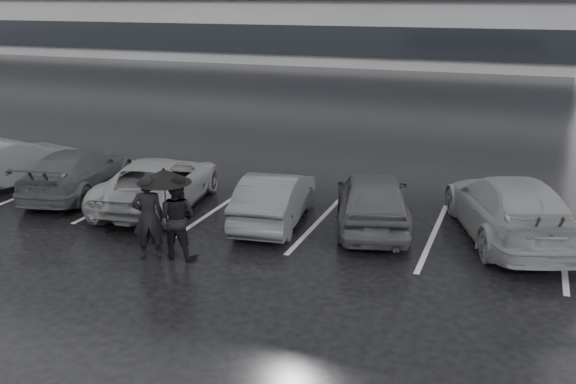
# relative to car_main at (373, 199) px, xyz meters

# --- Properties ---
(ground) EXTENTS (160.00, 160.00, 0.00)m
(ground) POSITION_rel_car_main_xyz_m (-1.92, -2.37, -0.71)
(ground) COLOR black
(ground) RESTS_ON ground
(car_main) EXTENTS (2.75, 4.45, 1.42)m
(car_main) POSITION_rel_car_main_xyz_m (0.00, 0.00, 0.00)
(car_main) COLOR black
(car_main) RESTS_ON ground
(car_west_a) EXTENTS (1.84, 3.96, 1.26)m
(car_west_a) POSITION_rel_car_main_xyz_m (-2.31, -0.52, -0.08)
(car_west_a) COLOR #28282A
(car_west_a) RESTS_ON ground
(car_west_b) EXTENTS (2.89, 5.00, 1.31)m
(car_west_b) POSITION_rel_car_main_xyz_m (-5.63, -0.40, -0.05)
(car_west_b) COLOR #535356
(car_west_b) RESTS_ON ground
(car_west_c) EXTENTS (2.58, 4.66, 1.28)m
(car_west_c) POSITION_rel_car_main_xyz_m (-8.32, -0.25, -0.07)
(car_west_c) COLOR black
(car_west_c) RESTS_ON ground
(car_west_d) EXTENTS (2.34, 4.42, 1.38)m
(car_west_d) POSITION_rel_car_main_xyz_m (-10.70, -0.24, -0.02)
(car_west_d) COLOR #28282A
(car_west_d) RESTS_ON ground
(car_east) EXTENTS (3.65, 5.45, 1.47)m
(car_east) POSITION_rel_car_main_xyz_m (3.09, 0.37, 0.03)
(car_east) COLOR #535356
(car_east) RESTS_ON ground
(pedestrian_left) EXTENTS (0.79, 0.69, 1.83)m
(pedestrian_left) POSITION_rel_car_main_xyz_m (-3.97, -3.51, 0.20)
(pedestrian_left) COLOR black
(pedestrian_left) RESTS_ON ground
(pedestrian_right) EXTENTS (0.88, 0.69, 1.78)m
(pedestrian_right) POSITION_rel_car_main_xyz_m (-3.42, -3.27, 0.18)
(pedestrian_right) COLOR black
(pedestrian_right) RESTS_ON ground
(umbrella) EXTENTS (1.14, 1.14, 1.94)m
(umbrella) POSITION_rel_car_main_xyz_m (-3.71, -3.23, 1.06)
(umbrella) COLOR black
(umbrella) RESTS_ON ground
(stall_stripes) EXTENTS (19.72, 5.00, 0.00)m
(stall_stripes) POSITION_rel_car_main_xyz_m (-2.72, 0.13, -0.71)
(stall_stripes) COLOR #AFAFB2
(stall_stripes) RESTS_ON ground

